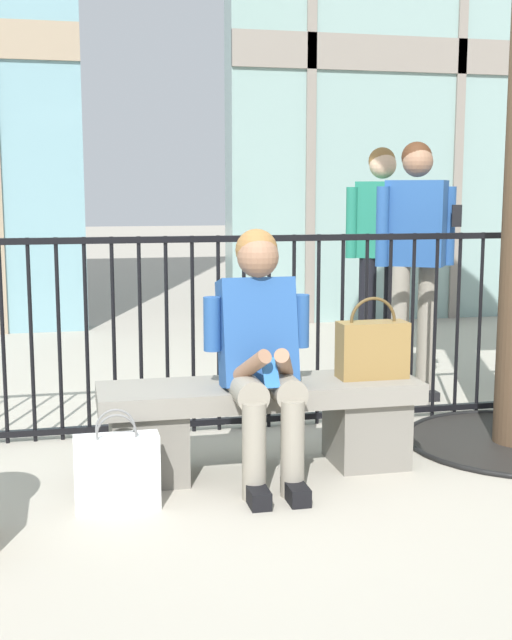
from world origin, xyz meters
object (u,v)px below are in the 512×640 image
at_px(handbag_on_bench, 372,348).
at_px(bystander_at_railing, 415,250).
at_px(shopping_bag, 117,470).
at_px(seated_person_with_phone, 261,348).
at_px(stone_bench, 260,418).
at_px(bystander_further_back, 381,244).

distance_m(handbag_on_bench, bystander_at_railing, 1.51).
bearing_deg(shopping_bag, bystander_at_railing, 37.51).
xyz_separation_m(seated_person_with_phone, bystander_at_railing, (1.36, 1.36, 0.35)).
bearing_deg(stone_bench, handbag_on_bench, -0.99).
distance_m(handbag_on_bench, bystander_further_back, 2.15).
xyz_separation_m(handbag_on_bench, shopping_bag, (-1.31, -0.35, -0.43)).
distance_m(handbag_on_bench, shopping_bag, 1.42).
relative_size(bystander_at_railing, bystander_further_back, 1.00).
bearing_deg(handbag_on_bench, seated_person_with_phone, -168.93).
bearing_deg(bystander_further_back, seated_person_with_phone, -124.01).
distance_m(stone_bench, bystander_further_back, 2.49).
bearing_deg(shopping_bag, stone_bench, 25.97).
xyz_separation_m(handbag_on_bench, bystander_at_railing, (0.76, 1.24, 0.40)).
height_order(shopping_bag, bystander_further_back, bystander_further_back).
xyz_separation_m(stone_bench, handbag_on_bench, (0.58, -0.01, 0.33)).
height_order(handbag_on_bench, shopping_bag, handbag_on_bench).
bearing_deg(stone_bench, seated_person_with_phone, -101.70).
distance_m(stone_bench, bystander_at_railing, 1.96).
xyz_separation_m(shopping_bag, bystander_at_railing, (2.07, 1.59, 0.83)).
bearing_deg(bystander_further_back, bystander_at_railing, -92.86).
height_order(shopping_bag, bystander_at_railing, bystander_at_railing).
relative_size(seated_person_with_phone, bystander_at_railing, 0.71).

